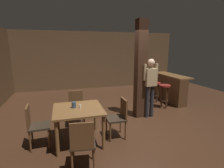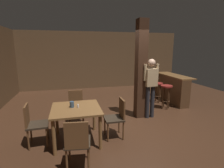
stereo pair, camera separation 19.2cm
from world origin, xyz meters
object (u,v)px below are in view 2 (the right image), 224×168
salt_shaker (78,106)px  standing_person (151,84)px  chair_west (34,123)px  bar_stool_near (166,91)px  chair_south (77,142)px  dining_table (76,113)px  chair_east (117,116)px  chair_north (76,106)px  bar_stool_mid (158,88)px  bar_counter (171,88)px  napkin_cup (72,104)px

salt_shaker → standing_person: bearing=21.6°
chair_west → standing_person: (3.02, 0.81, 0.50)m
bar_stool_near → chair_south: bearing=-142.2°
dining_table → chair_south: (-0.03, -0.94, -0.14)m
standing_person → chair_south: bearing=-140.6°
salt_shaker → chair_south: bearing=-94.4°
chair_east → bar_stool_near: chair_east is taller
chair_north → chair_west: (-0.90, -0.90, 0.00)m
salt_shaker → chair_north: bearing=91.1°
bar_stool_mid → chair_east: bearing=-135.3°
chair_east → bar_counter: (2.74, 2.18, 0.01)m
bar_stool_near → chair_west: bearing=-160.4°
chair_north → chair_south: 1.87m
dining_table → bar_stool_near: size_ratio=1.28×
napkin_cup → bar_counter: size_ratio=0.07×
chair_west → bar_stool_mid: (3.95, 2.09, 0.06)m
bar_counter → standing_person: bearing=-139.0°
salt_shaker → bar_counter: (3.60, 2.13, -0.28)m
chair_east → chair_south: same height
dining_table → standing_person: size_ratio=0.60×
napkin_cup → chair_south: bearing=-86.9°
bar_counter → bar_stool_near: bar_counter is taller
salt_shaker → bar_stool_mid: bearing=34.8°
chair_north → chair_west: size_ratio=1.00×
chair_south → salt_shaker: chair_south is taller
chair_south → bar_counter: size_ratio=0.49×
salt_shaker → dining_table: bearing=-158.3°
chair_south → bar_stool_mid: 4.36m
chair_west → salt_shaker: 0.96m
chair_north → bar_counter: 3.81m
chair_west → standing_person: bearing=15.1°
napkin_cup → salt_shaker: napkin_cup is taller
chair_south → bar_counter: (3.67, 3.09, 0.01)m
chair_east → salt_shaker: (-0.86, 0.05, 0.30)m
napkin_cup → bar_stool_mid: 3.78m
chair_west → bar_stool_near: (3.88, 1.38, 0.10)m
napkin_cup → bar_stool_mid: (3.16, 2.06, -0.27)m
chair_east → bar_stool_mid: chair_east is taller
dining_table → standing_person: standing_person is taller
dining_table → napkin_cup: napkin_cup is taller
bar_stool_mid → chair_west: bearing=-152.1°
chair_north → salt_shaker: size_ratio=12.58×
chair_east → salt_shaker: chair_east is taller
chair_east → chair_south: size_ratio=1.00×
salt_shaker → bar_stool_near: size_ratio=0.09×
standing_person → bar_stool_near: (0.86, 0.57, -0.39)m
chair_south → standing_person: (2.17, 1.79, 0.50)m
chair_south → napkin_cup: size_ratio=6.89×
chair_north → bar_counter: bearing=18.6°
chair_west → bar_counter: bar_counter is taller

